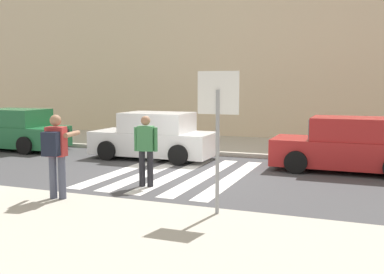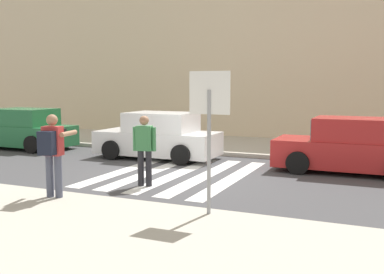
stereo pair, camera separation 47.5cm
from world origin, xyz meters
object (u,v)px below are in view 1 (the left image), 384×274
Objects in this scene: stop_sign at (218,111)px; pedestrian_crossing at (146,147)px; photographer_with_backpack at (56,149)px; parked_car_white at (155,137)px; parked_car_green at (15,131)px; parked_car_red at (348,146)px.

stop_sign reaches higher than pedestrian_crossing.
parked_car_white is (-0.73, 6.02, -0.44)m from photographer_with_backpack.
parked_car_white is (-4.11, 5.81, -1.28)m from stop_sign.
stop_sign reaches higher than parked_car_green.
photographer_with_backpack is 2.39m from pedestrian_crossing.
parked_car_red is (6.10, -0.00, 0.00)m from parked_car_white.
parked_car_green is at bearing 153.22° from pedestrian_crossing.
pedestrian_crossing is 4.16m from parked_car_white.
pedestrian_crossing reaches higher than parked_car_red.
parked_car_green is at bearing 149.91° from stop_sign.
parked_car_red is at bearing 40.57° from pedestrian_crossing.
parked_car_white is at bearing 96.95° from photographer_with_backpack.
parked_car_green is 12.02m from parked_car_red.
pedestrian_crossing is 0.42× the size of parked_car_green.
photographer_with_backpack reaches higher than parked_car_green.
pedestrian_crossing is 5.87m from parked_car_red.
parked_car_red is at bearing 48.29° from photographer_with_backpack.
pedestrian_crossing is at bearing 141.04° from stop_sign.
photographer_with_backpack is 1.00× the size of pedestrian_crossing.
stop_sign is at bearing -108.88° from parked_car_red.
parked_car_white is at bearing 125.25° from stop_sign.
photographer_with_backpack is at bearing -131.71° from parked_car_red.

